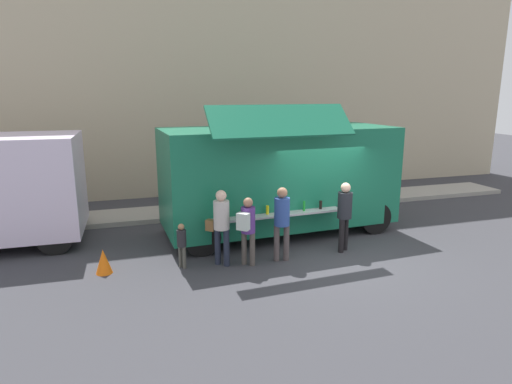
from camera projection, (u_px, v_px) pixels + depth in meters
ground_plane at (338, 256)px, 10.56m from camera, size 60.00×60.00×0.00m
curb_strip at (131, 216)px, 13.65m from camera, size 28.00×1.60×0.15m
building_behind at (146, 51)px, 16.37m from camera, size 32.00×2.40×10.81m
food_truck_main at (279, 176)px, 12.05m from camera, size 6.47×3.47×3.61m
traffic_cone_orange at (104, 261)px, 9.49m from camera, size 0.36×0.36×0.55m
trash_bin at (365, 189)px, 15.69m from camera, size 0.60×0.60×0.96m
customer_front_ordering at (282, 217)px, 10.04m from camera, size 0.37×0.36×1.77m
customer_mid_with_backpack at (247, 225)px, 9.76m from camera, size 0.49×0.50×1.60m
customer_rear_waiting at (221, 221)px, 9.78m from camera, size 0.52×0.50×1.77m
customer_extra_browsing at (345, 211)px, 10.65m from camera, size 0.36×0.36×1.75m
child_near_queue at (182, 242)px, 9.72m from camera, size 0.21×0.21×1.04m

